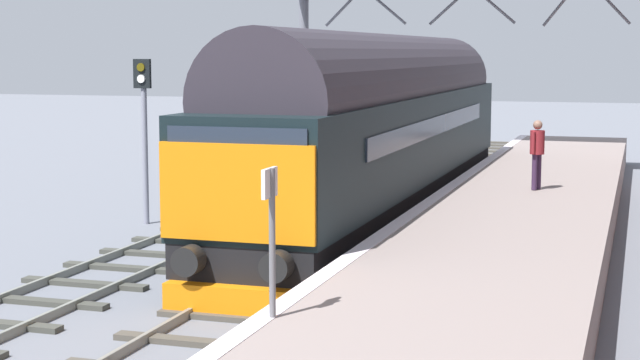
{
  "coord_description": "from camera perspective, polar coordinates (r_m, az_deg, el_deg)",
  "views": [
    {
      "loc": [
        6.1,
        -18.22,
        4.25
      ],
      "look_at": [
        0.2,
        0.47,
        1.78
      ],
      "focal_mm": 57.29,
      "sensor_mm": 36.0,
      "label": 1
    }
  ],
  "objects": [
    {
      "name": "diesel_locomotive",
      "position": [
        25.19,
        3.47,
        3.16
      ],
      "size": [
        2.74,
        19.37,
        4.68
      ],
      "color": "black",
      "rests_on": "ground"
    },
    {
      "name": "platform_number_sign",
      "position": [
        12.41,
        -2.75,
        -2.16
      ],
      "size": [
        0.1,
        0.44,
        1.84
      ],
      "color": "slate",
      "rests_on": "station_platform"
    },
    {
      "name": "signal_post_far",
      "position": [
        25.41,
        -9.8,
        3.27
      ],
      "size": [
        0.44,
        0.22,
        4.07
      ],
      "color": "gray",
      "rests_on": "ground"
    },
    {
      "name": "waiting_passenger",
      "position": [
        24.55,
        12.04,
        1.75
      ],
      "size": [
        0.44,
        0.48,
        1.64
      ],
      "rotation": [
        0.0,
        0.0,
        1.2
      ],
      "color": "#382340",
      "rests_on": "station_platform"
    },
    {
      "name": "track_adjacent_west",
      "position": [
        21.01,
        -10.06,
        -4.44
      ],
      "size": [
        2.5,
        60.0,
        0.15
      ],
      "color": "gray",
      "rests_on": "ground"
    },
    {
      "name": "ground_plane",
      "position": [
        19.68,
        -0.97,
        -5.29
      ],
      "size": [
        140.0,
        140.0,
        0.0
      ],
      "primitive_type": "plane",
      "color": "slate",
      "rests_on": "ground"
    },
    {
      "name": "track_main",
      "position": [
        19.67,
        -0.97,
        -5.13
      ],
      "size": [
        2.5,
        60.0,
        0.15
      ],
      "color": "gray",
      "rests_on": "ground"
    },
    {
      "name": "station_platform",
      "position": [
        18.77,
        9.53,
        -4.44
      ],
      "size": [
        4.0,
        44.0,
        1.01
      ],
      "color": "gray",
      "rests_on": "ground"
    }
  ]
}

